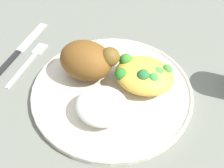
{
  "coord_description": "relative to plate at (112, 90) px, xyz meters",
  "views": [
    {
      "loc": [
        0.13,
        -0.3,
        0.38
      ],
      "look_at": [
        0.0,
        0.0,
        0.02
      ],
      "focal_mm": 42.86,
      "sensor_mm": 36.0,
      "label": 1
    }
  ],
  "objects": [
    {
      "name": "roasted_chicken",
      "position": [
        -0.06,
        0.02,
        0.04
      ],
      "size": [
        0.11,
        0.08,
        0.07
      ],
      "color": "brown",
      "rests_on": "plate"
    },
    {
      "name": "ground_plane",
      "position": [
        0.0,
        0.0,
        -0.01
      ],
      "size": [
        2.0,
        2.0,
        0.0
      ],
      "primitive_type": "plane",
      "color": "#64665C"
    },
    {
      "name": "fork",
      "position": [
        -0.19,
        0.01,
        -0.0
      ],
      "size": [
        0.02,
        0.14,
        0.01
      ],
      "color": "silver",
      "rests_on": "ground_plane"
    },
    {
      "name": "plate",
      "position": [
        0.0,
        0.0,
        0.0
      ],
      "size": [
        0.3,
        0.3,
        0.01
      ],
      "color": "beige",
      "rests_on": "ground_plane"
    },
    {
      "name": "knife",
      "position": [
        -0.23,
        0.02,
        -0.0
      ],
      "size": [
        0.03,
        0.19,
        0.01
      ],
      "color": "black",
      "rests_on": "ground_plane"
    },
    {
      "name": "rice_pile",
      "position": [
        0.01,
        -0.06,
        0.03
      ],
      "size": [
        0.09,
        0.08,
        0.04
      ],
      "primitive_type": "ellipsoid",
      "color": "silver",
      "rests_on": "plate"
    },
    {
      "name": "mac_cheese_with_broccoli",
      "position": [
        0.05,
        0.04,
        0.03
      ],
      "size": [
        0.11,
        0.1,
        0.05
      ],
      "color": "gold",
      "rests_on": "plate"
    }
  ]
}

